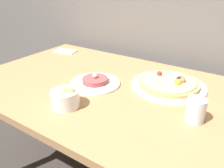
% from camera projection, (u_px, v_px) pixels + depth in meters
% --- Properties ---
extents(dining_table, '(1.50, 0.90, 0.75)m').
position_uv_depth(dining_table, '(112.00, 101.00, 1.13)').
color(dining_table, '#AD7F51').
rests_on(dining_table, ground_plane).
extents(pizza_plate, '(0.37, 0.37, 0.06)m').
position_uv_depth(pizza_plate, '(169.00, 84.00, 1.09)').
color(pizza_plate, white).
rests_on(pizza_plate, dining_table).
extents(tartare_plate, '(0.25, 0.25, 0.06)m').
position_uv_depth(tartare_plate, '(95.00, 82.00, 1.12)').
color(tartare_plate, white).
rests_on(tartare_plate, dining_table).
extents(small_bowl, '(0.12, 0.12, 0.09)m').
position_uv_depth(small_bowl, '(66.00, 98.00, 0.91)').
color(small_bowl, white).
rests_on(small_bowl, dining_table).
extents(drinking_glass, '(0.07, 0.07, 0.09)m').
position_uv_depth(drinking_glass, '(196.00, 110.00, 0.81)').
color(drinking_glass, silver).
rests_on(drinking_glass, dining_table).
extents(napkin, '(0.17, 0.13, 0.01)m').
position_uv_depth(napkin, '(65.00, 51.00, 1.61)').
color(napkin, white).
rests_on(napkin, dining_table).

